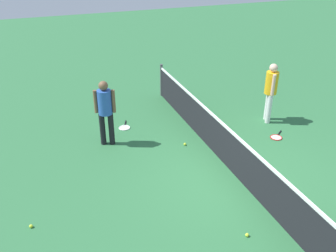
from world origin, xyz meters
TOP-DOWN VIEW (x-y plane):
  - ground_plane at (0.00, 0.00)m, footprint 40.00×40.00m
  - court_net at (0.00, 0.00)m, footprint 10.09×0.09m
  - player_near_side at (-2.48, -2.35)m, footprint 0.43×0.52m
  - player_far_side at (-2.17, 2.20)m, footprint 0.51×0.45m
  - tennis_racket_near_player at (-3.18, -1.74)m, footprint 0.61×0.40m
  - tennis_racket_far_player at (-1.24, 1.88)m, footprint 0.49×0.57m
  - tennis_ball_near_player at (0.04, -4.33)m, footprint 0.07×0.07m
  - tennis_ball_by_net at (1.62, -0.74)m, footprint 0.07×0.07m
  - tennis_ball_midcourt at (-1.71, -0.54)m, footprint 0.07×0.07m

SIDE VIEW (x-z plane):
  - ground_plane at x=0.00m, z-range 0.00..0.00m
  - tennis_racket_near_player at x=-3.18m, z-range 0.00..0.03m
  - tennis_racket_far_player at x=-1.24m, z-range 0.00..0.03m
  - tennis_ball_near_player at x=0.04m, z-range 0.00..0.07m
  - tennis_ball_by_net at x=1.62m, z-range 0.00..0.07m
  - tennis_ball_midcourt at x=-1.71m, z-range 0.00..0.07m
  - court_net at x=0.00m, z-range -0.03..1.04m
  - player_near_side at x=-2.48m, z-range 0.16..1.86m
  - player_far_side at x=-2.17m, z-range 0.16..1.86m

